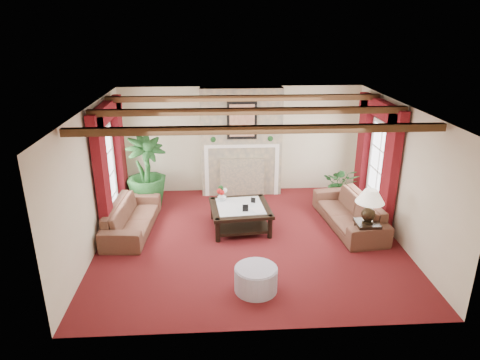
{
  "coord_description": "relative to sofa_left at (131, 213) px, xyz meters",
  "views": [
    {
      "loc": [
        -0.64,
        -7.75,
        4.21
      ],
      "look_at": [
        -0.16,
        0.4,
        1.15
      ],
      "focal_mm": 32.0,
      "sensor_mm": 36.0,
      "label": 1
    }
  ],
  "objects": [
    {
      "name": "curtains_left",
      "position": [
        -0.42,
        0.47,
        2.14
      ],
      "size": [
        0.2,
        2.4,
        2.55
      ],
      "primitive_type": null,
      "color": "#560B10",
      "rests_on": "ground"
    },
    {
      "name": "left_wall",
      "position": [
        -0.56,
        -0.53,
        0.94
      ],
      "size": [
        0.02,
        5.5,
        2.7
      ],
      "primitive_type": "cube",
      "color": "beige",
      "rests_on": "ground"
    },
    {
      "name": "book",
      "position": [
        2.55,
        -0.32,
        0.24
      ],
      "size": [
        0.23,
        0.18,
        0.29
      ],
      "primitive_type": "imported",
      "rotation": [
        0.0,
        0.0,
        0.42
      ],
      "color": "black",
      "rests_on": "coffee_table"
    },
    {
      "name": "coffee_table",
      "position": [
        2.29,
        -0.02,
        -0.16
      ],
      "size": [
        1.34,
        1.34,
        0.5
      ],
      "primitive_type": null,
      "rotation": [
        0.0,
        0.0,
        0.09
      ],
      "color": "black",
      "rests_on": "ground"
    },
    {
      "name": "ottoman",
      "position": [
        2.42,
        -2.3,
        -0.2
      ],
      "size": [
        0.71,
        0.71,
        0.42
      ],
      "primitive_type": "cylinder",
      "color": "#9691A5",
      "rests_on": "ground"
    },
    {
      "name": "table_lamp",
      "position": [
        4.72,
        -0.94,
        0.46
      ],
      "size": [
        0.55,
        0.55,
        0.7
      ],
      "primitive_type": null,
      "color": "black",
      "rests_on": "side_table"
    },
    {
      "name": "ceiling",
      "position": [
        2.44,
        -0.53,
        2.29
      ],
      "size": [
        6.0,
        6.0,
        0.0
      ],
      "primitive_type": "plane",
      "rotation": [
        3.14,
        0.0,
        0.0
      ],
      "color": "white",
      "rests_on": "floor"
    },
    {
      "name": "french_door_left",
      "position": [
        -0.53,
        0.47,
        1.72
      ],
      "size": [
        0.1,
        1.1,
        2.16
      ],
      "primitive_type": null,
      "color": "white",
      "rests_on": "ground"
    },
    {
      "name": "ceiling_beams",
      "position": [
        2.44,
        -0.53,
        2.23
      ],
      "size": [
        6.0,
        3.0,
        0.12
      ],
      "primitive_type": null,
      "color": "#392512",
      "rests_on": "ceiling"
    },
    {
      "name": "small_plant",
      "position": [
        4.83,
        1.25,
        -0.05
      ],
      "size": [
        1.42,
        1.46,
        0.73
      ],
      "primitive_type": "imported",
      "rotation": [
        0.0,
        0.0,
        -0.34
      ],
      "color": "black",
      "rests_on": "ground"
    },
    {
      "name": "side_table",
      "position": [
        4.72,
        -0.94,
        -0.15
      ],
      "size": [
        0.45,
        0.45,
        0.52
      ],
      "primitive_type": null,
      "rotation": [
        0.0,
        0.0,
        0.03
      ],
      "color": "black",
      "rests_on": "ground"
    },
    {
      "name": "back_wall",
      "position": [
        2.44,
        2.22,
        0.94
      ],
      "size": [
        6.0,
        0.02,
        2.7
      ],
      "primitive_type": "cube",
      "color": "beige",
      "rests_on": "ground"
    },
    {
      "name": "potted_palm",
      "position": [
        0.14,
        1.36,
        0.06
      ],
      "size": [
        2.48,
        2.55,
        0.95
      ],
      "primitive_type": "imported",
      "rotation": [
        0.0,
        0.0,
        0.56
      ],
      "color": "black",
      "rests_on": "ground"
    },
    {
      "name": "sofa_left",
      "position": [
        0.0,
        0.0,
        0.0
      ],
      "size": [
        2.2,
        0.92,
        0.82
      ],
      "primitive_type": "imported",
      "rotation": [
        0.0,
        0.0,
        1.5
      ],
      "color": "black",
      "rests_on": "ground"
    },
    {
      "name": "right_wall",
      "position": [
        5.44,
        -0.53,
        0.94
      ],
      "size": [
        0.02,
        5.5,
        2.7
      ],
      "primitive_type": "cube",
      "color": "beige",
      "rests_on": "ground"
    },
    {
      "name": "sofa_right",
      "position": [
        4.64,
        -0.06,
        0.03
      ],
      "size": [
        2.38,
        1.14,
        0.88
      ],
      "primitive_type": "imported",
      "rotation": [
        0.0,
        0.0,
        -1.46
      ],
      "color": "black",
      "rests_on": "ground"
    },
    {
      "name": "floor",
      "position": [
        2.44,
        -0.53,
        -0.41
      ],
      "size": [
        6.0,
        6.0,
        0.0
      ],
      "primitive_type": "plane",
      "color": "#4E0D14",
      "rests_on": "ground"
    },
    {
      "name": "fireplace",
      "position": [
        2.44,
        2.02,
        2.29
      ],
      "size": [
        2.0,
        0.52,
        2.7
      ],
      "primitive_type": null,
      "color": "tan",
      "rests_on": "ground"
    },
    {
      "name": "french_door_right",
      "position": [
        5.41,
        0.47,
        1.72
      ],
      "size": [
        0.1,
        1.1,
        2.16
      ],
      "primitive_type": null,
      "color": "white",
      "rests_on": "ground"
    },
    {
      "name": "flower_vase",
      "position": [
        1.91,
        0.32,
        0.19
      ],
      "size": [
        0.27,
        0.28,
        0.19
      ],
      "primitive_type": "imported",
      "rotation": [
        0.0,
        0.0,
        0.22
      ],
      "color": "silver",
      "rests_on": "coffee_table"
    },
    {
      "name": "photo_frame_b",
      "position": [
        2.58,
        0.14,
        0.15
      ],
      "size": [
        0.1,
        0.05,
        0.13
      ],
      "primitive_type": null,
      "rotation": [
        0.0,
        0.0,
        -0.37
      ],
      "color": "black",
      "rests_on": "coffee_table"
    },
    {
      "name": "curtains_right",
      "position": [
        5.3,
        0.47,
        2.14
      ],
      "size": [
        0.2,
        2.4,
        2.55
      ],
      "primitive_type": null,
      "color": "#560B10",
      "rests_on": "ground"
    },
    {
      "name": "photo_frame_a",
      "position": [
        2.38,
        -0.29,
        0.17
      ],
      "size": [
        0.12,
        0.02,
        0.16
      ],
      "primitive_type": null,
      "rotation": [
        0.0,
        0.0,
        -0.02
      ],
      "color": "black",
      "rests_on": "coffee_table"
    }
  ]
}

